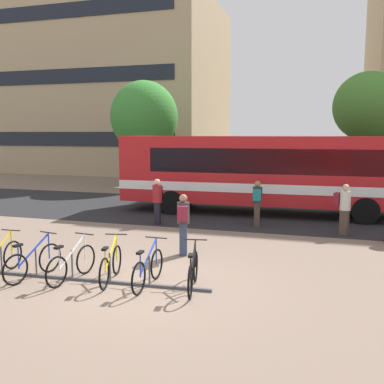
{
  "coord_description": "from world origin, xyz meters",
  "views": [
    {
      "loc": [
        3.58,
        -8.53,
        3.35
      ],
      "look_at": [
        -0.15,
        4.03,
        1.53
      ],
      "focal_mm": 40.11,
      "sensor_mm": 36.0,
      "label": 1
    }
  ],
  "objects_px": {
    "commuter_maroon_pack_1": "(344,206)",
    "street_tree_1": "(144,117)",
    "parked_bicycle_white_2": "(72,264)",
    "parked_bicycle_yellow_3": "(111,265)",
    "commuter_black_pack_0": "(157,198)",
    "commuter_teal_pack_2": "(257,200)",
    "parked_bicycle_black_5": "(193,273)",
    "city_bus": "(265,171)",
    "street_tree_0": "(368,107)",
    "parked_bicycle_blue_4": "(148,270)",
    "parked_bicycle_blue_1": "(33,262)",
    "commuter_maroon_pack_3": "(183,220)"
  },
  "relations": [
    {
      "from": "commuter_maroon_pack_1",
      "to": "street_tree_1",
      "type": "height_order",
      "value": "street_tree_1"
    },
    {
      "from": "parked_bicycle_white_2",
      "to": "parked_bicycle_yellow_3",
      "type": "height_order",
      "value": "same"
    },
    {
      "from": "commuter_black_pack_0",
      "to": "commuter_maroon_pack_1",
      "type": "height_order",
      "value": "commuter_maroon_pack_1"
    },
    {
      "from": "parked_bicycle_white_2",
      "to": "parked_bicycle_yellow_3",
      "type": "bearing_deg",
      "value": -71.83
    },
    {
      "from": "parked_bicycle_white_2",
      "to": "commuter_teal_pack_2",
      "type": "relative_size",
      "value": 1.04
    },
    {
      "from": "parked_bicycle_white_2",
      "to": "commuter_black_pack_0",
      "type": "xyz_separation_m",
      "value": [
        -0.35,
        6.31,
        0.58
      ]
    },
    {
      "from": "parked_bicycle_yellow_3",
      "to": "street_tree_1",
      "type": "distance_m",
      "value": 17.59
    },
    {
      "from": "parked_bicycle_black_5",
      "to": "commuter_teal_pack_2",
      "type": "xyz_separation_m",
      "value": [
        0.42,
        6.69,
        0.57
      ]
    },
    {
      "from": "city_bus",
      "to": "street_tree_0",
      "type": "relative_size",
      "value": 1.87
    },
    {
      "from": "parked_bicycle_white_2",
      "to": "commuter_teal_pack_2",
      "type": "bearing_deg",
      "value": -18.33
    },
    {
      "from": "commuter_black_pack_0",
      "to": "street_tree_0",
      "type": "height_order",
      "value": "street_tree_0"
    },
    {
      "from": "commuter_teal_pack_2",
      "to": "street_tree_0",
      "type": "distance_m",
      "value": 10.74
    },
    {
      "from": "parked_bicycle_yellow_3",
      "to": "parked_bicycle_blue_4",
      "type": "height_order",
      "value": "same"
    },
    {
      "from": "city_bus",
      "to": "parked_bicycle_blue_4",
      "type": "bearing_deg",
      "value": 79.98
    },
    {
      "from": "parked_bicycle_blue_1",
      "to": "commuter_maroon_pack_3",
      "type": "xyz_separation_m",
      "value": [
        2.75,
        2.77,
        0.6
      ]
    },
    {
      "from": "parked_bicycle_black_5",
      "to": "commuter_teal_pack_2",
      "type": "relative_size",
      "value": 1.04
    },
    {
      "from": "parked_bicycle_blue_4",
      "to": "street_tree_1",
      "type": "xyz_separation_m",
      "value": [
        -6.83,
        16.14,
        3.91
      ]
    },
    {
      "from": "parked_bicycle_white_2",
      "to": "street_tree_0",
      "type": "relative_size",
      "value": 0.27
    },
    {
      "from": "city_bus",
      "to": "parked_bicycle_blue_1",
      "type": "bearing_deg",
      "value": 65.13
    },
    {
      "from": "city_bus",
      "to": "commuter_teal_pack_2",
      "type": "xyz_separation_m",
      "value": [
        0.05,
        -2.56,
        -0.83
      ]
    },
    {
      "from": "parked_bicycle_blue_4",
      "to": "commuter_black_pack_0",
      "type": "bearing_deg",
      "value": 19.57
    },
    {
      "from": "parked_bicycle_black_5",
      "to": "commuter_maroon_pack_3",
      "type": "distance_m",
      "value": 2.69
    },
    {
      "from": "parked_bicycle_black_5",
      "to": "commuter_maroon_pack_3",
      "type": "xyz_separation_m",
      "value": [
        -0.99,
        2.43,
        0.6
      ]
    },
    {
      "from": "parked_bicycle_blue_4",
      "to": "commuter_maroon_pack_1",
      "type": "bearing_deg",
      "value": -34.23
    },
    {
      "from": "parked_bicycle_blue_1",
      "to": "city_bus",
      "type": "bearing_deg",
      "value": -12.64
    },
    {
      "from": "parked_bicycle_black_5",
      "to": "commuter_maroon_pack_3",
      "type": "height_order",
      "value": "commuter_maroon_pack_3"
    },
    {
      "from": "city_bus",
      "to": "parked_bicycle_black_5",
      "type": "xyz_separation_m",
      "value": [
        -0.38,
        -9.25,
        -1.39
      ]
    },
    {
      "from": "parked_bicycle_yellow_3",
      "to": "street_tree_1",
      "type": "bearing_deg",
      "value": 8.98
    },
    {
      "from": "parked_bicycle_black_5",
      "to": "commuter_black_pack_0",
      "type": "distance_m",
      "value": 6.88
    },
    {
      "from": "parked_bicycle_white_2",
      "to": "street_tree_1",
      "type": "relative_size",
      "value": 0.27
    },
    {
      "from": "parked_bicycle_blue_4",
      "to": "commuter_teal_pack_2",
      "type": "distance_m",
      "value": 6.95
    },
    {
      "from": "city_bus",
      "to": "commuter_maroon_pack_1",
      "type": "xyz_separation_m",
      "value": [
        2.95,
        -3.05,
        -0.8
      ]
    },
    {
      "from": "street_tree_0",
      "to": "commuter_maroon_pack_3",
      "type": "bearing_deg",
      "value": -113.51
    },
    {
      "from": "street_tree_1",
      "to": "commuter_black_pack_0",
      "type": "bearing_deg",
      "value": -64.9
    },
    {
      "from": "parked_bicycle_white_2",
      "to": "street_tree_0",
      "type": "height_order",
      "value": "street_tree_0"
    },
    {
      "from": "commuter_teal_pack_2",
      "to": "street_tree_1",
      "type": "xyz_separation_m",
      "value": [
        -8.25,
        9.37,
        3.34
      ]
    },
    {
      "from": "city_bus",
      "to": "street_tree_0",
      "type": "distance_m",
      "value": 8.39
    },
    {
      "from": "parked_bicycle_blue_1",
      "to": "commuter_black_pack_0",
      "type": "distance_m",
      "value": 6.48
    },
    {
      "from": "street_tree_0",
      "to": "street_tree_1",
      "type": "relative_size",
      "value": 1.0
    },
    {
      "from": "commuter_teal_pack_2",
      "to": "street_tree_1",
      "type": "bearing_deg",
      "value": 36.99
    },
    {
      "from": "city_bus",
      "to": "street_tree_0",
      "type": "xyz_separation_m",
      "value": [
        4.44,
        6.51,
        2.89
      ]
    },
    {
      "from": "parked_bicycle_black_5",
      "to": "street_tree_0",
      "type": "height_order",
      "value": "street_tree_0"
    },
    {
      "from": "city_bus",
      "to": "commuter_black_pack_0",
      "type": "bearing_deg",
      "value": 40.16
    },
    {
      "from": "parked_bicycle_black_5",
      "to": "street_tree_0",
      "type": "xyz_separation_m",
      "value": [
        4.81,
        15.76,
        4.29
      ]
    },
    {
      "from": "parked_bicycle_yellow_3",
      "to": "parked_bicycle_blue_4",
      "type": "bearing_deg",
      "value": -104.04
    },
    {
      "from": "parked_bicycle_blue_1",
      "to": "parked_bicycle_yellow_3",
      "type": "xyz_separation_m",
      "value": [
        1.82,
        0.31,
        0.0
      ]
    },
    {
      "from": "parked_bicycle_white_2",
      "to": "commuter_maroon_pack_3",
      "type": "height_order",
      "value": "commuter_maroon_pack_3"
    },
    {
      "from": "commuter_black_pack_0",
      "to": "commuter_maroon_pack_3",
      "type": "height_order",
      "value": "commuter_maroon_pack_3"
    },
    {
      "from": "parked_bicycle_blue_4",
      "to": "street_tree_0",
      "type": "bearing_deg",
      "value": -19.85
    },
    {
      "from": "parked_bicycle_yellow_3",
      "to": "street_tree_0",
      "type": "bearing_deg",
      "value": -34.25
    }
  ]
}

